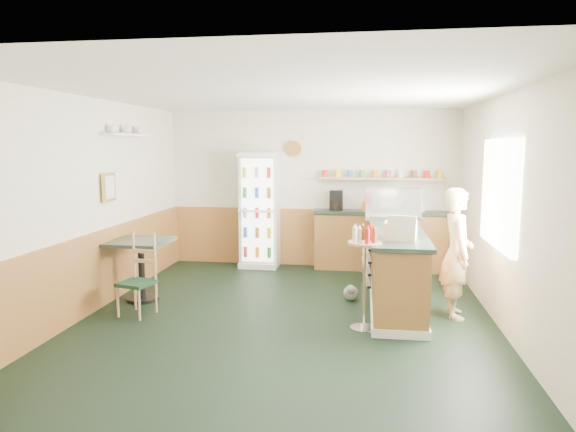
% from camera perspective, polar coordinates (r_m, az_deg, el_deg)
% --- Properties ---
extents(ground, '(6.00, 6.00, 0.00)m').
position_cam_1_polar(ground, '(6.32, -0.38, -11.57)').
color(ground, black).
rests_on(ground, ground).
extents(room_envelope, '(5.04, 6.02, 2.72)m').
position_cam_1_polar(room_envelope, '(6.74, -1.33, 2.94)').
color(room_envelope, beige).
rests_on(room_envelope, ground).
extents(service_counter, '(0.68, 3.01, 1.01)m').
position_cam_1_polar(service_counter, '(7.16, 11.76, -5.55)').
color(service_counter, '#A16F34').
rests_on(service_counter, ground).
extents(back_counter, '(2.24, 0.42, 1.69)m').
position_cam_1_polar(back_counter, '(8.83, 10.13, -2.40)').
color(back_counter, '#A16F34').
rests_on(back_counter, ground).
extents(drinks_fridge, '(0.66, 0.54, 1.99)m').
position_cam_1_polar(drinks_fridge, '(8.88, -3.17, 0.68)').
color(drinks_fridge, silver).
rests_on(drinks_fridge, ground).
extents(display_case, '(0.82, 0.43, 0.47)m').
position_cam_1_polar(display_case, '(7.80, 11.61, 1.36)').
color(display_case, silver).
rests_on(display_case, service_counter).
extents(cash_register, '(0.41, 0.43, 0.21)m').
position_cam_1_polar(cash_register, '(6.12, 12.41, -1.61)').
color(cash_register, beige).
rests_on(cash_register, service_counter).
extents(shopkeeper, '(0.40, 0.55, 1.60)m').
position_cam_1_polar(shopkeeper, '(6.59, 18.23, -3.94)').
color(shopkeeper, tan).
rests_on(shopkeeper, ground).
extents(condiment_stand, '(0.38, 0.38, 1.19)m').
position_cam_1_polar(condiment_stand, '(5.89, 8.47, -4.99)').
color(condiment_stand, silver).
rests_on(condiment_stand, ground).
extents(newspaper_rack, '(0.09, 0.40, 0.65)m').
position_cam_1_polar(newspaper_rack, '(7.00, 8.92, -5.00)').
color(newspaper_rack, black).
rests_on(newspaper_rack, ground).
extents(cafe_table, '(0.77, 0.77, 0.84)m').
position_cam_1_polar(cafe_table, '(7.24, -15.99, -4.51)').
color(cafe_table, black).
rests_on(cafe_table, ground).
extents(cafe_chair, '(0.46, 0.46, 1.02)m').
position_cam_1_polar(cafe_chair, '(6.72, -16.23, -5.97)').
color(cafe_chair, '#15301D').
rests_on(cafe_chair, ground).
extents(dog_doorstop, '(0.20, 0.26, 0.24)m').
position_cam_1_polar(dog_doorstop, '(7.11, 6.98, -8.43)').
color(dog_doorstop, gray).
rests_on(dog_doorstop, ground).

